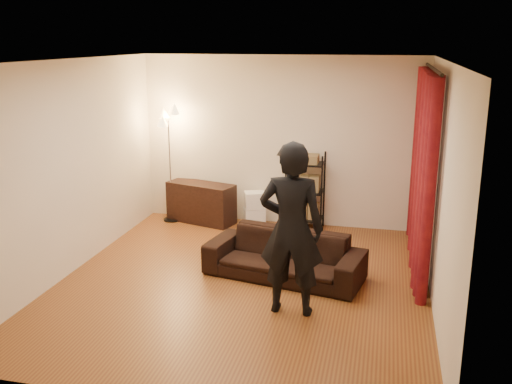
% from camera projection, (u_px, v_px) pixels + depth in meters
% --- Properties ---
extents(floor, '(5.00, 5.00, 0.00)m').
position_uv_depth(floor, '(243.00, 283.00, 7.08)').
color(floor, brown).
rests_on(floor, ground).
extents(ceiling, '(5.00, 5.00, 0.00)m').
position_uv_depth(ceiling, '(241.00, 61.00, 6.38)').
color(ceiling, white).
rests_on(ceiling, ground).
extents(wall_back, '(5.00, 0.00, 5.00)m').
position_uv_depth(wall_back, '(281.00, 141.00, 9.08)').
color(wall_back, beige).
rests_on(wall_back, ground).
extents(wall_front, '(5.00, 0.00, 5.00)m').
position_uv_depth(wall_front, '(161.00, 252.00, 4.38)').
color(wall_front, beige).
rests_on(wall_front, ground).
extents(wall_left, '(0.00, 5.00, 5.00)m').
position_uv_depth(wall_left, '(70.00, 168.00, 7.22)').
color(wall_left, beige).
rests_on(wall_left, ground).
extents(wall_right, '(0.00, 5.00, 5.00)m').
position_uv_depth(wall_right, '(441.00, 188.00, 6.24)').
color(wall_right, beige).
rests_on(wall_right, ground).
extents(curtain_rod, '(0.04, 2.65, 0.04)m').
position_uv_depth(curtain_rod, '(433.00, 69.00, 7.00)').
color(curtain_rod, black).
rests_on(curtain_rod, wall_right).
extents(curtain, '(0.22, 2.65, 2.55)m').
position_uv_depth(curtain, '(424.00, 172.00, 7.35)').
color(curtain, maroon).
rests_on(curtain, ground).
extents(sofa, '(2.09, 1.15, 0.58)m').
position_uv_depth(sofa, '(284.00, 256.00, 7.19)').
color(sofa, black).
rests_on(sofa, ground).
extents(person, '(0.71, 0.47, 1.92)m').
position_uv_depth(person, '(291.00, 229.00, 6.11)').
color(person, black).
rests_on(person, ground).
extents(media_cabinet, '(1.20, 0.72, 0.66)m').
position_uv_depth(media_cabinet, '(201.00, 203.00, 9.37)').
color(media_cabinet, black).
rests_on(media_cabinet, ground).
extents(storage_boxes, '(0.41, 0.37, 0.54)m').
position_uv_depth(storage_boxes, '(254.00, 208.00, 9.26)').
color(storage_boxes, white).
rests_on(storage_boxes, ground).
extents(wire_shelf, '(0.62, 0.49, 1.23)m').
position_uv_depth(wire_shelf, '(305.00, 191.00, 8.97)').
color(wire_shelf, black).
rests_on(wire_shelf, ground).
extents(floor_lamp, '(0.38, 0.38, 1.87)m').
position_uv_depth(floor_lamp, '(170.00, 166.00, 9.28)').
color(floor_lamp, silver).
rests_on(floor_lamp, ground).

